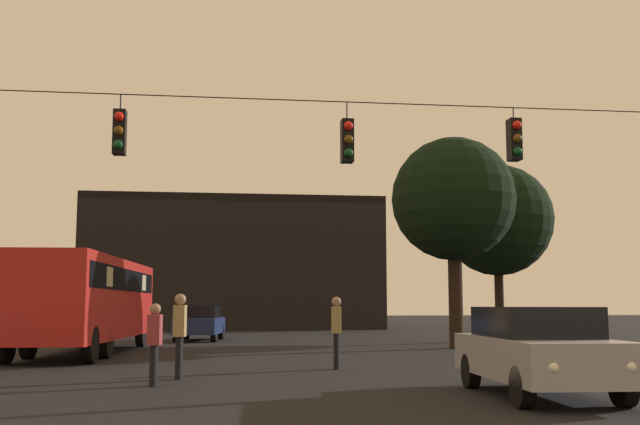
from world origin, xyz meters
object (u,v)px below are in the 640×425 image
(pedestrian_crossing_center, at_px, (155,340))
(car_far_left, at_px, (200,322))
(tree_behind_building, at_px, (454,200))
(city_bus, at_px, (87,295))
(tree_left_silhouette, at_px, (497,220))
(pedestrian_far_side, at_px, (336,328))
(pedestrian_near_bus, at_px, (180,330))
(car_near_right, at_px, (537,349))

(pedestrian_crossing_center, bearing_deg, car_far_left, 89.01)
(tree_behind_building, bearing_deg, pedestrian_crossing_center, -129.67)
(city_bus, height_order, tree_left_silhouette, tree_left_silhouette)
(pedestrian_crossing_center, relative_size, tree_behind_building, 0.20)
(pedestrian_far_side, bearing_deg, tree_behind_building, 55.90)
(pedestrian_near_bus, distance_m, tree_left_silhouette, 20.17)
(pedestrian_crossing_center, bearing_deg, city_bus, 106.57)
(city_bus, xyz_separation_m, tree_left_silhouette, (16.15, 6.19, 3.34))
(car_near_right, height_order, pedestrian_far_side, pedestrian_far_side)
(pedestrian_far_side, height_order, tree_behind_building, tree_behind_building)
(city_bus, distance_m, pedestrian_far_side, 9.90)
(car_far_left, bearing_deg, city_bus, -111.02)
(pedestrian_far_side, relative_size, tree_behind_building, 0.23)
(car_near_right, distance_m, tree_behind_building, 15.28)
(pedestrian_near_bus, bearing_deg, city_bus, 111.15)
(car_far_left, distance_m, pedestrian_near_bus, 17.67)
(car_far_left, relative_size, pedestrian_far_side, 2.55)
(car_near_right, bearing_deg, tree_behind_building, 77.99)
(pedestrian_near_bus, xyz_separation_m, tree_left_silhouette, (12.71, 15.09, 4.19))
(city_bus, xyz_separation_m, pedestrian_far_side, (7.11, -6.83, -0.87))
(car_near_right, bearing_deg, pedestrian_crossing_center, 159.04)
(pedestrian_near_bus, relative_size, tree_behind_building, 0.23)
(car_far_left, bearing_deg, car_near_right, -73.59)
(pedestrian_near_bus, bearing_deg, car_far_left, 90.25)
(city_bus, relative_size, pedestrian_near_bus, 6.21)
(car_near_right, bearing_deg, city_bus, 127.25)
(car_near_right, relative_size, pedestrian_crossing_center, 2.79)
(car_far_left, xyz_separation_m, pedestrian_crossing_center, (-0.33, -18.98, 0.09))
(pedestrian_crossing_center, bearing_deg, pedestrian_near_bus, 72.78)
(tree_left_silhouette, relative_size, tree_behind_building, 0.99)
(car_near_right, bearing_deg, tree_left_silhouette, 71.23)
(car_near_right, xyz_separation_m, pedestrian_far_side, (-2.60, 5.94, 0.20))
(car_far_left, height_order, tree_left_silhouette, tree_left_silhouette)
(car_near_right, relative_size, tree_left_silhouette, 0.58)
(city_bus, bearing_deg, car_near_right, -52.75)
(city_bus, distance_m, car_far_left, 9.45)
(city_bus, height_order, pedestrian_crossing_center, city_bus)
(car_far_left, distance_m, pedestrian_far_side, 16.04)
(pedestrian_crossing_center, distance_m, pedestrian_near_bus, 1.38)
(city_bus, bearing_deg, pedestrian_far_side, -43.84)
(tree_behind_building, bearing_deg, pedestrian_near_bus, -131.83)
(car_far_left, bearing_deg, pedestrian_far_side, -76.50)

